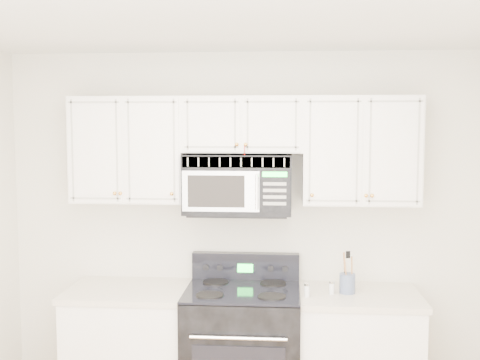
# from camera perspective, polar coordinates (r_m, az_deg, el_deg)

# --- Properties ---
(room) EXTENTS (3.51, 3.51, 2.61)m
(room) POSITION_cam_1_polar(r_m,az_deg,el_deg) (2.78, -2.20, -10.89)
(room) COLOR #986940
(room) RESTS_ON ground
(base_cabinet_left) EXTENTS (0.86, 0.65, 0.92)m
(base_cabinet_left) POSITION_cam_1_polar(r_m,az_deg,el_deg) (4.55, -10.36, -16.04)
(base_cabinet_left) COLOR silver
(base_cabinet_left) RESTS_ON ground
(range) EXTENTS (0.79, 0.72, 1.13)m
(range) POSITION_cam_1_polar(r_m,az_deg,el_deg) (4.38, 0.25, -16.01)
(range) COLOR black
(range) RESTS_ON ground
(upper_cabinets) EXTENTS (2.44, 0.37, 0.75)m
(upper_cabinets) POSITION_cam_1_polar(r_m,az_deg,el_deg) (4.25, 0.31, 3.38)
(upper_cabinets) COLOR silver
(upper_cabinets) RESTS_ON ground
(microwave) EXTENTS (0.75, 0.43, 0.42)m
(microwave) POSITION_cam_1_polar(r_m,az_deg,el_deg) (4.24, -0.19, -0.35)
(microwave) COLOR black
(microwave) RESTS_ON ground
(utensil_crock) EXTENTS (0.11, 0.11, 0.29)m
(utensil_crock) POSITION_cam_1_polar(r_m,az_deg,el_deg) (4.25, 10.14, -9.54)
(utensil_crock) COLOR #465579
(utensil_crock) RESTS_ON base_cabinet_right
(shaker_salt) EXTENTS (0.04, 0.04, 0.09)m
(shaker_salt) POSITION_cam_1_polar(r_m,az_deg,el_deg) (4.12, 6.37, -10.33)
(shaker_salt) COLOR silver
(shaker_salt) RESTS_ON base_cabinet_right
(shaker_pepper) EXTENTS (0.04, 0.04, 0.09)m
(shaker_pepper) POSITION_cam_1_polar(r_m,az_deg,el_deg) (4.21, 8.68, -10.05)
(shaker_pepper) COLOR silver
(shaker_pepper) RESTS_ON base_cabinet_right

